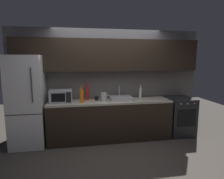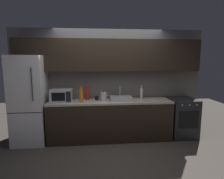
{
  "view_description": "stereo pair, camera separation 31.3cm",
  "coord_description": "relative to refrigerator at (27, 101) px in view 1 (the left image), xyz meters",
  "views": [
    {
      "loc": [
        -0.68,
        -3.2,
        1.8
      ],
      "look_at": [
        0.04,
        0.9,
        1.15
      ],
      "focal_mm": 30.54,
      "sensor_mm": 36.0,
      "label": 1
    },
    {
      "loc": [
        -0.37,
        -3.24,
        1.8
      ],
      "look_at": [
        0.04,
        0.9,
        1.15
      ],
      "focal_mm": 30.54,
      "sensor_mm": 36.0,
      "label": 2
    }
  ],
  "objects": [
    {
      "name": "kettle",
      "position": [
        1.59,
        -0.04,
        0.05
      ],
      "size": [
        0.17,
        0.13,
        0.22
      ],
      "color": "#B7BABF",
      "rests_on": "counter_run"
    },
    {
      "name": "wine_bottle_orange",
      "position": [
        1.11,
        -0.11,
        0.1
      ],
      "size": [
        0.08,
        0.08,
        0.36
      ],
      "color": "orange",
      "rests_on": "counter_run"
    },
    {
      "name": "wine_bottle_red",
      "position": [
        1.23,
        0.15,
        0.12
      ],
      "size": [
        0.08,
        0.08,
        0.38
      ],
      "color": "#A82323",
      "rests_on": "counter_run"
    },
    {
      "name": "counter_run",
      "position": [
        1.74,
        0.0,
        -0.5
      ],
      "size": [
        2.73,
        0.6,
        0.9
      ],
      "color": "black",
      "rests_on": "ground"
    },
    {
      "name": "back_wall",
      "position": [
        1.74,
        0.3,
        0.6
      ],
      "size": [
        4.47,
        0.44,
        2.5
      ],
      "color": "slate",
      "rests_on": "ground"
    },
    {
      "name": "refrigerator",
      "position": [
        0.0,
        0.0,
        0.0
      ],
      "size": [
        0.68,
        0.69,
        1.89
      ],
      "color": "white",
      "rests_on": "ground"
    },
    {
      "name": "mug_dark",
      "position": [
        1.44,
        0.08,
        0.0
      ],
      "size": [
        0.08,
        0.08,
        0.09
      ],
      "primitive_type": "cylinder",
      "color": "black",
      "rests_on": "counter_run"
    },
    {
      "name": "microwave",
      "position": [
        0.68,
        0.02,
        0.09
      ],
      "size": [
        0.46,
        0.35,
        0.27
      ],
      "color": "#A8AAAF",
      "rests_on": "counter_run"
    },
    {
      "name": "oven_range",
      "position": [
        3.45,
        -0.0,
        -0.5
      ],
      "size": [
        0.6,
        0.62,
        0.9
      ],
      "color": "#232326",
      "rests_on": "ground"
    },
    {
      "name": "sink_basin",
      "position": [
        1.98,
        0.03,
        -0.01
      ],
      "size": [
        0.48,
        0.38,
        0.3
      ],
      "color": "#ADAFB5",
      "rests_on": "counter_run"
    },
    {
      "name": "wine_bottle_white",
      "position": [
        2.49,
        0.14,
        0.08
      ],
      "size": [
        0.06,
        0.06,
        0.31
      ],
      "color": "silver",
      "rests_on": "counter_run"
    },
    {
      "name": "ground_plane",
      "position": [
        1.74,
        -0.9,
        -0.95
      ],
      "size": [
        10.0,
        10.0,
        0.0
      ],
      "primitive_type": "plane",
      "color": "#3D3833"
    }
  ]
}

